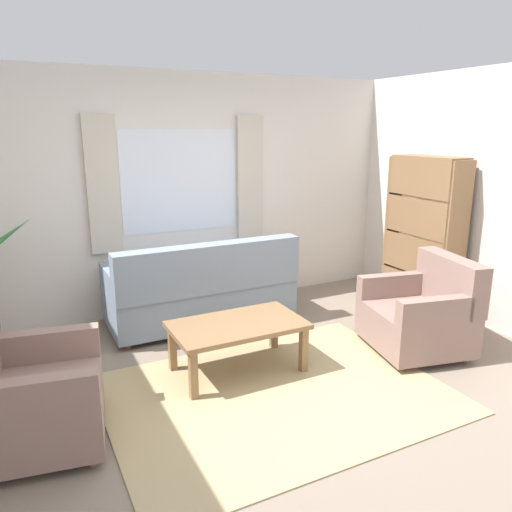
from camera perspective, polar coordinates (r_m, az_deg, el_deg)
The scene contains 9 objects.
ground_plane at distance 3.99m, azimuth 2.46°, elevation -15.71°, with size 6.24×6.24×0.00m, color gray.
wall_back at distance 5.57m, azimuth -8.88°, elevation 7.08°, with size 5.32×0.12×2.60m, color silver.
window_with_curtains at distance 5.47m, azimuth -8.67°, elevation 8.54°, with size 1.98×0.07×1.40m.
area_rug at distance 3.99m, azimuth 2.46°, elevation -15.63°, with size 2.56×1.91×0.01m, color tan.
couch at distance 5.17m, azimuth -6.18°, elevation -4.02°, with size 1.90×0.82×0.92m.
armchair_left at distance 3.59m, azimuth -25.08°, elevation -14.41°, with size 0.95×0.96×0.88m.
armchair_right at distance 4.81m, azimuth 18.65°, elevation -6.36°, with size 0.98×0.99×0.88m.
coffee_table at distance 4.16m, azimuth -2.15°, elevation -8.47°, with size 1.10×0.64×0.44m.
bookshelf at distance 5.77m, azimuth 18.63°, elevation 1.47°, with size 0.30×0.94×1.72m.
Camera 1 is at (-1.70, -3.00, 2.02)m, focal length 34.59 mm.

